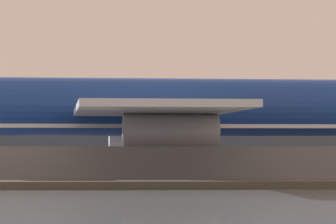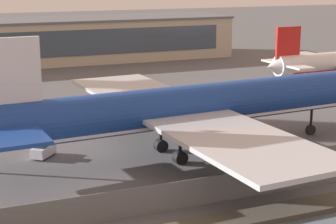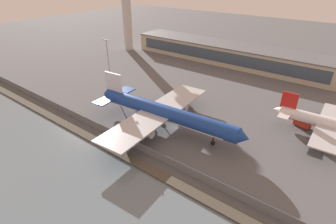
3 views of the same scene
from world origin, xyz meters
name	(u,v)px [view 1 (image 1 of 3)]	position (x,y,z in m)	size (l,w,h in m)	color
ground_plane	(194,177)	(0.00, 0.00, 0.00)	(500.00, 500.00, 0.00)	#565659
shoreline_seawall	(217,185)	(0.00, -20.50, 0.25)	(320.00, 3.00, 0.50)	#474238
perimeter_fence	(211,166)	(0.00, -16.00, 1.32)	(280.00, 0.10, 2.63)	slate
cargo_jet_blue	(158,110)	(-3.11, -2.08, 5.58)	(54.51, 47.33, 14.63)	#193D93
terminal_building	(53,129)	(-17.24, 73.87, 5.07)	(113.51, 18.95, 10.12)	#BCB299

